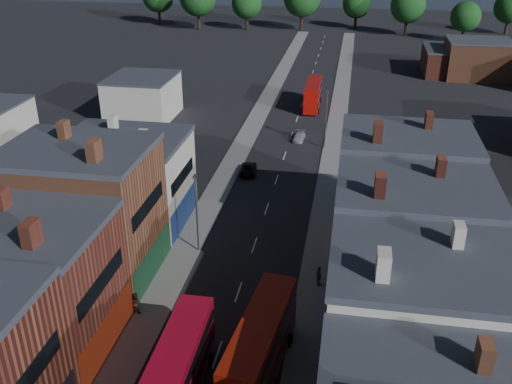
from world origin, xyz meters
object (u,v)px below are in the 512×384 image
at_px(ped_3, 319,276).
at_px(car_2, 248,170).
at_px(ped_1, 136,303).
at_px(bus_1, 260,346).
at_px(bus_2, 313,94).
at_px(bus_0, 178,370).
at_px(car_3, 299,137).

bearing_deg(ped_3, car_2, 0.83).
bearing_deg(ped_1, car_2, -81.85).
xyz_separation_m(bus_1, bus_2, (-1.57, 64.09, -0.26)).
bearing_deg(bus_1, bus_2, 97.95).
relative_size(car_2, ped_3, 2.18).
height_order(bus_0, ped_1, bus_0).
bearing_deg(car_2, ped_3, -70.56).
height_order(car_2, ped_3, ped_3).
height_order(bus_0, car_3, bus_0).
relative_size(ped_1, ped_3, 0.97).
relative_size(bus_0, car_2, 2.60).
distance_m(car_2, car_3, 14.14).
bearing_deg(car_3, bus_2, 91.07).
bearing_deg(ped_1, car_3, -86.29).
xyz_separation_m(car_3, ped_3, (5.45, -36.25, 0.53)).
xyz_separation_m(bus_0, car_2, (-2.30, 37.78, -1.93)).
relative_size(bus_0, ped_1, 5.82).
height_order(bus_1, car_2, bus_1).
bearing_deg(bus_1, car_2, 108.42).
bearing_deg(bus_0, car_3, 86.45).
bearing_deg(car_2, ped_1, -102.78).
distance_m(car_2, ped_1, 29.69).
bearing_deg(bus_1, car_3, 99.12).
distance_m(ped_1, ped_3, 15.82).
height_order(bus_2, ped_3, bus_2).
bearing_deg(bus_2, bus_1, -89.11).
height_order(bus_0, bus_2, bus_0).
xyz_separation_m(bus_1, ped_3, (3.29, 11.66, -1.57)).
height_order(bus_1, ped_3, bus_1).
height_order(bus_0, ped_3, bus_0).
bearing_deg(car_3, car_2, -108.19).
height_order(bus_0, bus_1, bus_1).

